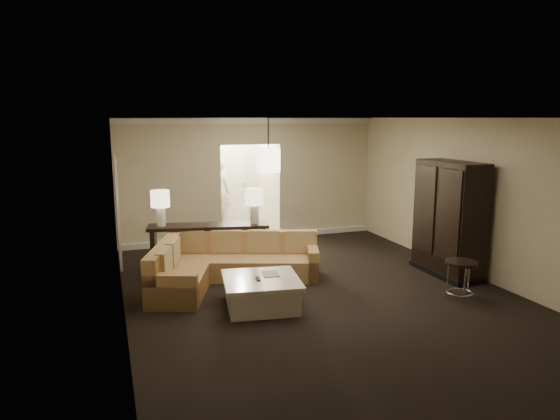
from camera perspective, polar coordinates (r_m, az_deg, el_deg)
name	(u,v)px	position (r m, az deg, el deg)	size (l,w,h in m)	color
ground	(321,295)	(8.12, 4.72, -9.70)	(8.00, 8.00, 0.00)	black
wall_back	(251,180)	(11.48, -3.33, 3.48)	(6.00, 0.04, 2.80)	beige
wall_front	(526,294)	(4.53, 26.30, -8.65)	(6.00, 0.04, 2.80)	beige
wall_left	(120,223)	(7.09, -17.84, -1.40)	(0.04, 8.00, 2.80)	beige
wall_right	(480,199)	(9.38, 21.85, 1.15)	(0.04, 8.00, 2.80)	beige
ceiling	(324,118)	(7.63, 5.04, 10.46)	(6.00, 8.00, 0.02)	silver
crown_molding	(251,121)	(11.34, -3.34, 10.13)	(6.00, 0.10, 0.12)	silver
baseboard	(252,237)	(11.67, -3.20, -3.10)	(6.00, 0.10, 0.12)	silver
side_door	(118,212)	(9.91, -18.06, -0.20)	(0.05, 0.90, 2.10)	silver
foyer	(236,177)	(12.77, -5.00, 3.72)	(1.44, 2.02, 2.80)	beige
sectional_sofa	(223,264)	(8.67, -6.57, -6.20)	(3.20, 2.27, 0.80)	brown
coffee_table	(261,292)	(7.57, -2.15, -9.35)	(1.28, 1.28, 0.47)	white
console_table	(209,243)	(9.40, -8.12, -3.71)	(2.27, 0.93, 0.85)	black
armoire	(449,221)	(9.40, 18.71, -1.21)	(0.61, 1.43, 2.05)	black
drink_table	(461,272)	(8.30, 19.96, -6.68)	(0.49, 0.49, 0.61)	black
table_lamp_left	(160,202)	(9.29, -13.52, 0.85)	(0.34, 0.34, 0.65)	white
table_lamp_right	(254,200)	(9.27, -2.96, 1.12)	(0.34, 0.34, 0.65)	white
pendant_light	(268,160)	(10.18, -1.33, 5.72)	(0.38, 0.38, 1.09)	black
person	(218,189)	(12.91, -7.14, 2.45)	(0.73, 0.49, 2.02)	beige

